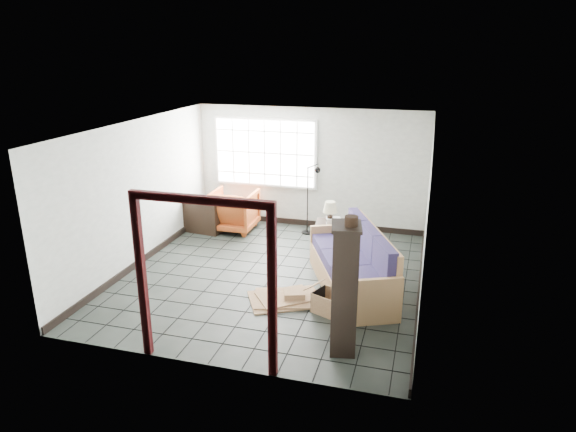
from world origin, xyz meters
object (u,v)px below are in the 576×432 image
(armchair, at_px, (233,208))
(tall_shelf, at_px, (344,288))
(side_table, at_px, (330,227))
(futon_sofa, at_px, (355,267))

(armchair, height_order, tall_shelf, tall_shelf)
(armchair, distance_m, tall_shelf, 5.05)
(side_table, height_order, tall_shelf, tall_shelf)
(armchair, bearing_deg, futon_sofa, 142.97)
(armchair, height_order, side_table, armchair)
(futon_sofa, bearing_deg, armchair, 120.05)
(side_table, bearing_deg, futon_sofa, -64.32)
(side_table, distance_m, tall_shelf, 3.42)
(futon_sofa, xyz_separation_m, side_table, (-0.71, 1.47, 0.12))
(tall_shelf, bearing_deg, armchair, 117.20)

